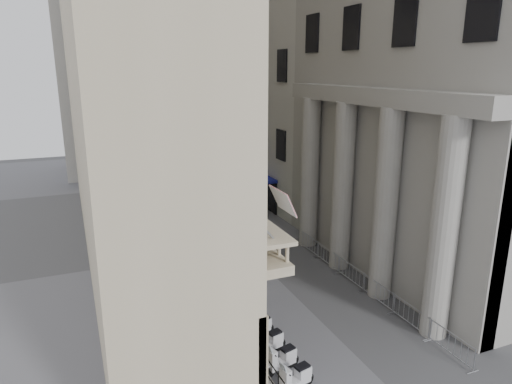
% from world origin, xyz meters
% --- Properties ---
extents(far_building, '(22.00, 10.00, 30.00)m').
position_xyz_m(far_building, '(0.00, 48.00, 15.00)').
color(far_building, beige).
rests_on(far_building, ground).
extents(iron_fence, '(0.30, 28.00, 1.40)m').
position_xyz_m(iron_fence, '(-4.30, 18.00, 0.00)').
color(iron_fence, black).
rests_on(iron_fence, ground).
extents(blue_awning, '(1.60, 3.00, 3.00)m').
position_xyz_m(blue_awning, '(4.15, 26.00, 0.00)').
color(blue_awning, navy).
rests_on(blue_awning, ground).
extents(scooter_1, '(1.49, 0.86, 1.50)m').
position_xyz_m(scooter_1, '(-3.39, 6.13, 0.00)').
color(scooter_1, silver).
rests_on(scooter_1, ground).
extents(scooter_2, '(1.49, 0.86, 1.50)m').
position_xyz_m(scooter_2, '(-3.39, 7.37, 0.00)').
color(scooter_2, silver).
rests_on(scooter_2, ground).
extents(scooter_3, '(1.49, 0.86, 1.50)m').
position_xyz_m(scooter_3, '(-3.39, 8.61, 0.00)').
color(scooter_3, silver).
rests_on(scooter_3, ground).
extents(scooter_4, '(1.49, 0.86, 1.50)m').
position_xyz_m(scooter_4, '(-3.39, 9.85, 0.00)').
color(scooter_4, silver).
rests_on(scooter_4, ground).
extents(scooter_5, '(1.49, 0.86, 1.50)m').
position_xyz_m(scooter_5, '(-3.39, 11.09, 0.00)').
color(scooter_5, silver).
rests_on(scooter_5, ground).
extents(scooter_6, '(1.49, 0.86, 1.50)m').
position_xyz_m(scooter_6, '(-3.39, 12.33, 0.00)').
color(scooter_6, silver).
rests_on(scooter_6, ground).
extents(scooter_7, '(1.49, 0.86, 1.50)m').
position_xyz_m(scooter_7, '(-3.39, 13.57, 0.00)').
color(scooter_7, silver).
rests_on(scooter_7, ground).
extents(scooter_8, '(1.49, 0.86, 1.50)m').
position_xyz_m(scooter_8, '(-3.39, 14.81, 0.00)').
color(scooter_8, silver).
rests_on(scooter_8, ground).
extents(scooter_9, '(1.49, 0.86, 1.50)m').
position_xyz_m(scooter_9, '(-3.39, 16.05, 0.00)').
color(scooter_9, silver).
rests_on(scooter_9, ground).
extents(scooter_10, '(1.49, 0.86, 1.50)m').
position_xyz_m(scooter_10, '(-3.39, 17.29, 0.00)').
color(scooter_10, silver).
rests_on(scooter_10, ground).
extents(scooter_11, '(1.49, 0.86, 1.50)m').
position_xyz_m(scooter_11, '(-3.39, 18.53, 0.00)').
color(scooter_11, silver).
rests_on(scooter_11, ground).
extents(scooter_12, '(1.49, 0.86, 1.50)m').
position_xyz_m(scooter_12, '(-3.39, 19.77, 0.00)').
color(scooter_12, silver).
rests_on(scooter_12, ground).
extents(scooter_13, '(1.49, 0.86, 1.50)m').
position_xyz_m(scooter_13, '(-3.39, 21.01, 0.00)').
color(scooter_13, silver).
rests_on(scooter_13, ground).
extents(barrier_0, '(0.60, 2.40, 1.10)m').
position_xyz_m(barrier_0, '(3.70, 4.36, 0.00)').
color(barrier_0, '#A5A7AD').
rests_on(barrier_0, ground).
extents(barrier_1, '(0.60, 2.40, 1.10)m').
position_xyz_m(barrier_1, '(3.70, 6.86, 0.00)').
color(barrier_1, '#A5A7AD').
rests_on(barrier_1, ground).
extents(barrier_2, '(0.60, 2.40, 1.10)m').
position_xyz_m(barrier_2, '(3.70, 9.36, 0.00)').
color(barrier_2, '#A5A7AD').
rests_on(barrier_2, ground).
extents(barrier_3, '(0.60, 2.40, 1.10)m').
position_xyz_m(barrier_3, '(3.70, 11.86, 0.00)').
color(barrier_3, '#A5A7AD').
rests_on(barrier_3, ground).
extents(barrier_4, '(0.60, 2.40, 1.10)m').
position_xyz_m(barrier_4, '(3.70, 14.36, 0.00)').
color(barrier_4, '#A5A7AD').
rests_on(barrier_4, ground).
extents(barrier_5, '(0.60, 2.40, 1.10)m').
position_xyz_m(barrier_5, '(3.70, 16.86, 0.00)').
color(barrier_5, '#A5A7AD').
rests_on(barrier_5, ground).
extents(security_tent, '(3.80, 3.80, 3.09)m').
position_xyz_m(security_tent, '(-3.39, 29.96, 2.58)').
color(security_tent, silver).
rests_on(security_tent, ground).
extents(street_lamp, '(2.28, 0.93, 7.27)m').
position_xyz_m(street_lamp, '(-3.96, 20.21, 4.29)').
color(street_lamp, gray).
rests_on(street_lamp, ground).
extents(info_kiosk, '(0.29, 0.82, 1.72)m').
position_xyz_m(info_kiosk, '(-4.19, 21.86, 0.87)').
color(info_kiosk, black).
rests_on(info_kiosk, ground).
extents(pedestrian_a, '(0.76, 0.57, 1.87)m').
position_xyz_m(pedestrian_a, '(0.99, 20.98, 0.94)').
color(pedestrian_a, black).
rests_on(pedestrian_a, ground).
extents(pedestrian_b, '(1.07, 0.98, 1.77)m').
position_xyz_m(pedestrian_b, '(2.57, 28.18, 0.88)').
color(pedestrian_b, black).
rests_on(pedestrian_b, ground).
extents(pedestrian_c, '(1.14, 1.03, 1.96)m').
position_xyz_m(pedestrian_c, '(-1.23, 35.40, 0.98)').
color(pedestrian_c, black).
rests_on(pedestrian_c, ground).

